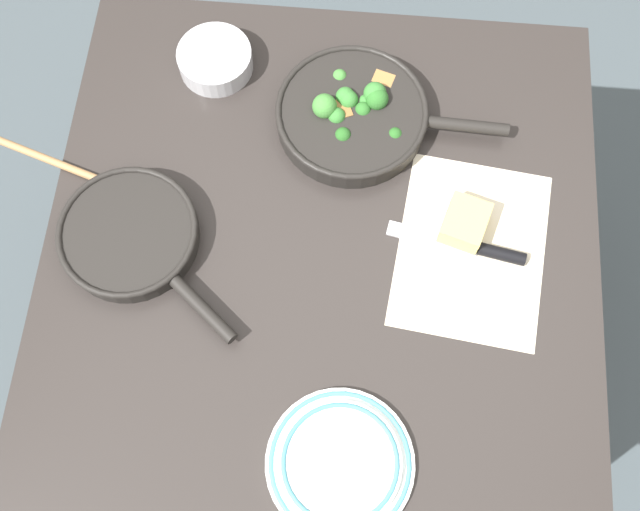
{
  "coord_description": "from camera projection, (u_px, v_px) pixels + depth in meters",
  "views": [
    {
      "loc": [
        -0.43,
        -0.04,
        1.97
      ],
      "look_at": [
        0.0,
        0.0,
        0.77
      ],
      "focal_mm": 40.0,
      "sensor_mm": 36.0,
      "label": 1
    }
  ],
  "objects": [
    {
      "name": "cheese_block",
      "position": [
        464.0,
        223.0,
        1.29
      ],
      "size": [
        0.11,
        0.1,
        0.05
      ],
      "color": "#EACC66",
      "rests_on": "dining_table_red"
    },
    {
      "name": "dinner_plate_stack",
      "position": [
        340.0,
        463.0,
        1.16
      ],
      "size": [
        0.25,
        0.25,
        0.03
      ],
      "color": "white",
      "rests_on": "dining_table_red"
    },
    {
      "name": "prep_bowl_steel",
      "position": [
        215.0,
        60.0,
        1.41
      ],
      "size": [
        0.15,
        0.15,
        0.05
      ],
      "color": "#B7B7BC",
      "rests_on": "dining_table_red"
    },
    {
      "name": "skillet_broccoli",
      "position": [
        354.0,
        114.0,
        1.36
      ],
      "size": [
        0.29,
        0.45,
        0.08
      ],
      "rotation": [
        0.0,
        0.0,
        4.68
      ],
      "color": "black",
      "rests_on": "dining_table_red"
    },
    {
      "name": "wooden_spoon",
      "position": [
        93.0,
        177.0,
        1.34
      ],
      "size": [
        0.15,
        0.39,
        0.02
      ],
      "rotation": [
        0.0,
        0.0,
        4.4
      ],
      "color": "#A87A4C",
      "rests_on": "dining_table_red"
    },
    {
      "name": "skillet_eggs",
      "position": [
        131.0,
        235.0,
        1.28
      ],
      "size": [
        0.31,
        0.35,
        0.04
      ],
      "rotation": [
        0.0,
        0.0,
        4.02
      ],
      "color": "black",
      "rests_on": "dining_table_red"
    },
    {
      "name": "ground_plane",
      "position": [
        320.0,
        349.0,
        2.0
      ],
      "size": [
        14.0,
        14.0,
        0.0
      ],
      "primitive_type": "plane",
      "color": "#424C51"
    },
    {
      "name": "grater_knife",
      "position": [
        476.0,
        248.0,
        1.29
      ],
      "size": [
        0.07,
        0.25,
        0.02
      ],
      "rotation": [
        0.0,
        0.0,
        1.39
      ],
      "color": "silver",
      "rests_on": "dining_table_red"
    },
    {
      "name": "parchment_sheet",
      "position": [
        471.0,
        249.0,
        1.3
      ],
      "size": [
        0.37,
        0.3,
        0.0
      ],
      "color": "beige",
      "rests_on": "dining_table_red"
    },
    {
      "name": "dining_table_red",
      "position": [
        320.0,
        273.0,
        1.37
      ],
      "size": [
        1.1,
        1.02,
        0.75
      ],
      "color": "#2D2826",
      "rests_on": "ground_plane"
    }
  ]
}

